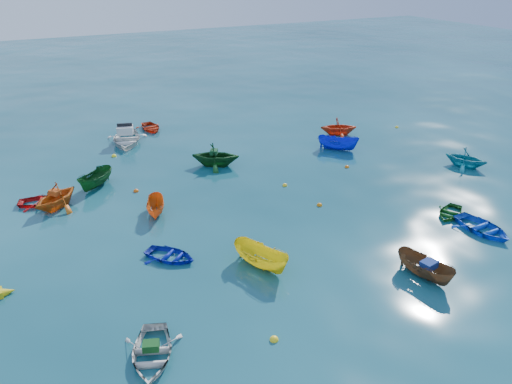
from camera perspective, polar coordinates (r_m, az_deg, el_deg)
name	(u,v)px	position (r m, az deg, el deg)	size (l,w,h in m)	color
ground	(299,235)	(26.28, 4.91, -4.96)	(160.00, 160.00, 0.00)	#093742
dinghy_blue_sw	(170,259)	(24.65, -9.75, -7.51)	(1.86, 2.60, 0.54)	#0D1CA7
dinghy_white_near	(152,358)	(19.49, -11.81, -18.04)	(2.20, 3.07, 0.64)	beige
sampan_brown_mid	(424,277)	(24.28, 18.61, -9.18)	(1.11, 2.95, 1.14)	brown
dinghy_blue_se	(482,231)	(29.15, 24.39, -4.11)	(2.28, 3.19, 0.66)	blue
dinghy_orange_w	(57,207)	(31.24, -21.76, -1.65)	(2.63, 3.05, 1.61)	#CF5D13
sampan_yellow_mid	(261,267)	(23.71, 0.60, -8.55)	(1.21, 3.20, 1.24)	yellow
dinghy_green_e	(449,215)	(30.23, 21.21, -2.46)	(1.69, 2.36, 0.49)	#135518
dinghy_cyan_se	(464,166)	(37.60, 22.72, 2.71)	(2.41, 2.80, 1.47)	teal
dinghy_red_nw	(44,204)	(32.00, -23.11, -1.24)	(1.97, 2.76, 0.57)	red
sampan_orange_n	(157,214)	(28.90, -11.30, -2.43)	(0.97, 2.58, 1.00)	#D65A14
dinghy_green_n	(216,166)	(34.96, -4.62, 3.03)	(2.82, 3.27, 1.72)	#104619
sampan_blue_far	(338,150)	(38.33, 9.31, 4.82)	(1.17, 3.09, 1.20)	#0F1EC4
dinghy_red_far	(151,130)	(43.25, -11.93, 6.98)	(2.05, 2.87, 0.60)	red
dinghy_orange_far	(338,135)	(41.64, 9.35, 6.48)	(2.52, 2.92, 1.54)	red
sampan_green_far	(97,187)	(33.17, -17.73, 0.57)	(1.15, 3.04, 1.18)	#11491A
motorboat_white	(127,143)	(40.48, -14.57, 5.44)	(3.15, 4.40, 1.51)	silver
tarp_green_a	(151,346)	(19.26, -11.91, -16.83)	(0.59, 0.45, 0.29)	#124B19
tarp_blue_a	(429,265)	(23.82, 19.15, -7.84)	(0.71, 0.54, 0.34)	navy
tarp_orange_a	(55,192)	(30.88, -21.97, -0.03)	(0.61, 0.46, 0.29)	#BF4713
tarp_green_b	(214,152)	(34.61, -4.84, 4.59)	(0.64, 0.49, 0.31)	#10431F
buoy_ye_a	(274,340)	(19.81, 2.08, -16.55)	(0.34, 0.34, 0.34)	yellow
buoy_or_b	(319,206)	(29.46, 7.26, -1.55)	(0.33, 0.33, 0.33)	orange
buoy_or_c	(136,191)	(31.85, -13.54, 0.06)	(0.33, 0.33, 0.33)	#E8580C
buoy_ye_c	(285,186)	(31.79, 3.31, 0.72)	(0.31, 0.31, 0.31)	yellow
buoy_or_d	(347,167)	(35.11, 10.35, 2.79)	(0.31, 0.31, 0.31)	orange
buoy_ye_d	(114,156)	(37.91, -15.91, 3.92)	(0.36, 0.36, 0.36)	yellow
buoy_or_e	(328,141)	(39.94, 8.25, 5.74)	(0.32, 0.32, 0.32)	#DC5F0B
buoy_ye_e	(397,128)	(44.52, 15.79, 7.10)	(0.29, 0.29, 0.29)	yellow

